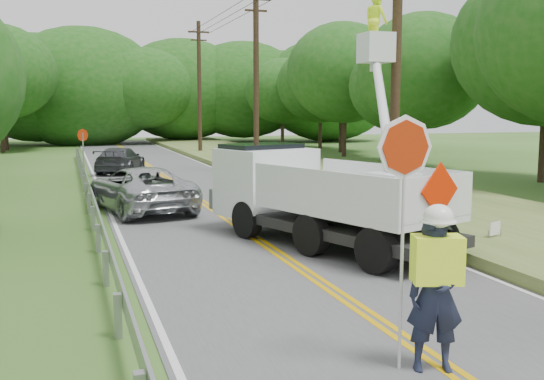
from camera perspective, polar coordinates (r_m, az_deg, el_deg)
name	(u,v)px	position (r m, az deg, el deg)	size (l,w,h in m)	color
ground	(390,331)	(10.30, 10.69, -12.44)	(140.00, 140.00, 0.00)	#2E5219
road	(204,204)	(23.22, -6.15, -1.24)	(7.20, 96.00, 0.03)	#4C4C4F
guardrail	(90,190)	(23.56, -16.24, -0.03)	(0.18, 48.00, 0.77)	#93959B
utility_poles	(303,67)	(27.33, 2.84, 11.14)	(1.60, 43.30, 10.00)	black
tall_grass_verge	(378,192)	(25.60, 9.58, -0.18)	(7.00, 96.00, 0.30)	#49602C
treeline_right	(427,66)	(38.75, 13.86, 10.86)	(10.61, 52.77, 10.48)	#332319
treeline_horizon	(118,88)	(65.09, -13.79, 8.95)	(55.96, 15.00, 11.87)	#154E10
flagger	(435,282)	(8.57, 14.62, -8.11)	(1.26, 0.70, 3.38)	#191E33
bucket_truck	(308,180)	(16.79, 3.27, 0.90)	(5.58, 7.47, 6.93)	black
suv_silver	(141,189)	(21.74, -11.83, 0.10)	(2.51, 5.44, 1.51)	#AEB2B6
suv_darkgrey	(120,160)	(35.26, -13.62, 2.67)	(1.93, 4.74, 1.37)	#393B40
stop_sign_permanent	(83,149)	(28.73, -16.78, 3.61)	(0.48, 0.32, 2.61)	#93959B
yard_sign	(495,230)	(16.62, 19.57, -3.41)	(0.44, 0.21, 0.67)	white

